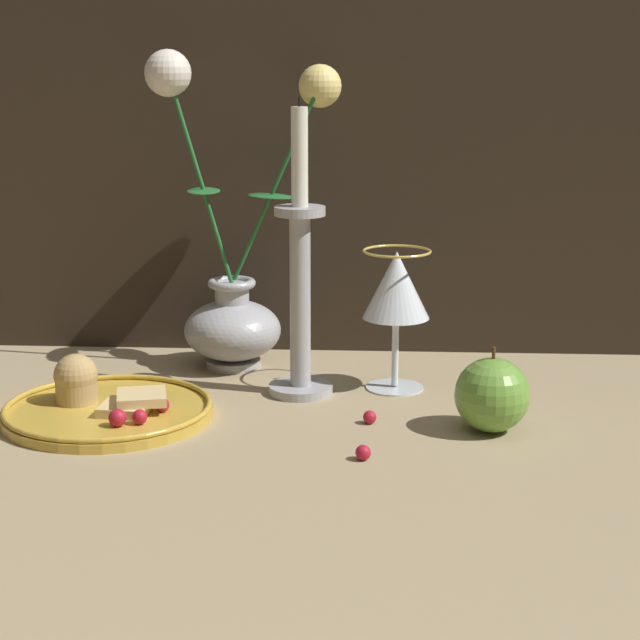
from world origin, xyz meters
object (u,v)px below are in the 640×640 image
(apple_beside_vase, at_px, (492,395))
(wine_glass, at_px, (396,290))
(vase, at_px, (233,278))
(plate_with_pastries, at_px, (105,405))
(candlestick, at_px, (300,288))

(apple_beside_vase, bearing_deg, wine_glass, 124.61)
(vase, height_order, wine_glass, vase)
(wine_glass, bearing_deg, plate_with_pastries, -158.99)
(candlestick, bearing_deg, apple_beside_vase, -29.53)
(plate_with_pastries, height_order, apple_beside_vase, apple_beside_vase)
(vase, height_order, apple_beside_vase, vase)
(plate_with_pastries, relative_size, wine_glass, 1.38)
(vase, distance_m, apple_beside_vase, 0.37)
(wine_glass, height_order, candlestick, candlestick)
(plate_with_pastries, distance_m, wine_glass, 0.35)
(vase, xyz_separation_m, plate_with_pastries, (-0.11, -0.20, -0.10))
(vase, bearing_deg, plate_with_pastries, -119.47)
(vase, height_order, candlestick, vase)
(plate_with_pastries, bearing_deg, candlestick, 25.00)
(vase, distance_m, plate_with_pastries, 0.25)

